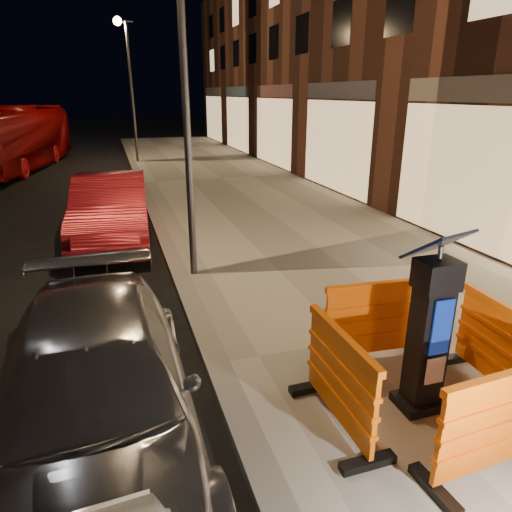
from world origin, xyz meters
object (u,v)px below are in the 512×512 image
object	(u,v)px
parking_kiosk	(429,328)
barrier_back	(374,321)
barrier_bldgside	(500,349)
car_silver	(102,450)
barrier_kerbside	(340,380)
car_red	(115,241)
bus_doubledecker	(20,170)
barrier_front	(497,425)

from	to	relation	value
parking_kiosk	barrier_back	bearing A→B (deg)	91.22
barrier_bldgside	car_silver	size ratio (longest dim) A/B	0.29
barrier_kerbside	car_red	size ratio (longest dim) A/B	0.29
barrier_back	barrier_bldgside	world-z (taller)	same
barrier_kerbside	car_red	distance (m)	7.62
bus_doubledecker	parking_kiosk	bearing A→B (deg)	-61.21
car_red	car_silver	bearing A→B (deg)	-88.82
bus_doubledecker	barrier_back	bearing A→B (deg)	-60.31
parking_kiosk	bus_doubledecker	xyz separation A→B (m)	(-6.71, 19.42, -1.05)
barrier_back	barrier_front	bearing A→B (deg)	-85.78
barrier_back	bus_doubledecker	world-z (taller)	bus_doubledecker
parking_kiosk	bus_doubledecker	world-z (taller)	parking_kiosk
barrier_front	parking_kiosk	bearing A→B (deg)	86.22
barrier_front	car_silver	xyz separation A→B (m)	(-3.18, 1.46, -0.65)
barrier_front	barrier_back	bearing A→B (deg)	86.22
barrier_front	car_silver	world-z (taller)	barrier_front
barrier_kerbside	car_red	bearing A→B (deg)	14.23
barrier_front	bus_doubledecker	distance (m)	21.46
parking_kiosk	barrier_kerbside	distance (m)	1.03
car_red	bus_doubledecker	size ratio (longest dim) A/B	0.46
barrier_bldgside	car_silver	xyz separation A→B (m)	(-4.13, 0.51, -0.65)
parking_kiosk	car_silver	xyz separation A→B (m)	(-3.18, 0.51, -1.05)
barrier_front	car_red	world-z (taller)	barrier_front
barrier_front	barrier_bldgside	bearing A→B (deg)	41.22
barrier_front	bus_doubledecker	size ratio (longest dim) A/B	0.13
barrier_kerbside	bus_doubledecker	distance (m)	20.27
bus_doubledecker	barrier_bldgside	bearing A→B (deg)	-58.75
barrier_front	barrier_bldgside	distance (m)	1.34
barrier_bldgside	bus_doubledecker	world-z (taller)	bus_doubledecker
parking_kiosk	barrier_front	world-z (taller)	parking_kiosk
barrier_front	car_silver	distance (m)	3.56
barrier_kerbside	car_red	world-z (taller)	barrier_kerbside
barrier_kerbside	car_silver	xyz separation A→B (m)	(-2.23, 0.51, -0.65)
barrier_front	barrier_kerbside	xyz separation A→B (m)	(-0.95, 0.95, 0.00)
barrier_back	barrier_kerbside	xyz separation A→B (m)	(-0.95, -0.95, 0.00)
parking_kiosk	car_silver	distance (m)	3.39
barrier_kerbside	bus_doubledecker	bearing A→B (deg)	15.76
barrier_front	barrier_back	world-z (taller)	same
barrier_front	bus_doubledecker	world-z (taller)	bus_doubledecker
parking_kiosk	bus_doubledecker	size ratio (longest dim) A/B	0.18
barrier_back	barrier_bldgside	distance (m)	1.34
car_silver	bus_doubledecker	world-z (taller)	bus_doubledecker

